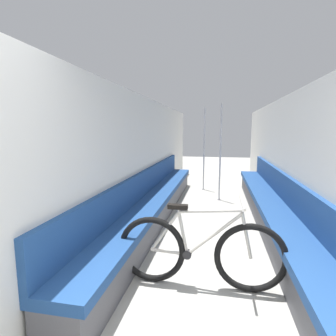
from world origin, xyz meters
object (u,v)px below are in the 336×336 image
(bench_seat_row_left, at_px, (155,203))
(grab_pole_near, at_px, (220,154))
(grab_pole_far, at_px, (204,151))
(bicycle, at_px, (199,252))
(bench_seat_row_right, at_px, (272,209))

(bench_seat_row_left, xyz_separation_m, grab_pole_near, (1.14, 1.55, 0.76))
(grab_pole_near, relative_size, grab_pole_far, 1.00)
(bench_seat_row_left, bearing_deg, grab_pole_far, 74.06)
(grab_pole_near, bearing_deg, bench_seat_row_left, -126.44)
(bicycle, relative_size, grab_pole_far, 0.79)
(bench_seat_row_right, height_order, grab_pole_near, grab_pole_near)
(bench_seat_row_right, bearing_deg, grab_pole_near, 119.12)
(bench_seat_row_left, relative_size, bench_seat_row_right, 1.00)
(bench_seat_row_left, bearing_deg, bench_seat_row_right, 0.00)
(bench_seat_row_left, bearing_deg, bicycle, -63.96)
(bench_seat_row_right, height_order, grab_pole_far, grab_pole_far)
(bench_seat_row_right, bearing_deg, grab_pole_far, 116.79)
(bench_seat_row_left, distance_m, grab_pole_far, 2.75)
(grab_pole_far, bearing_deg, bench_seat_row_left, -105.94)
(bench_seat_row_right, bearing_deg, bicycle, -118.85)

